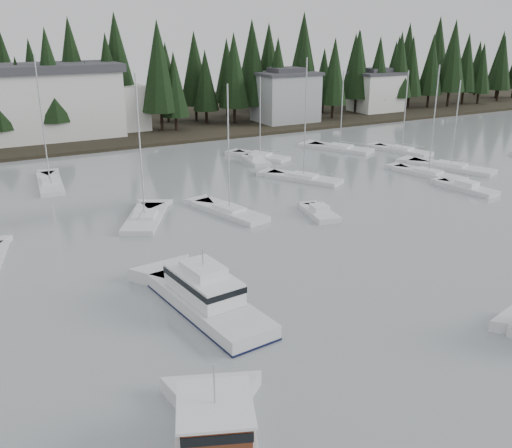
{
  "coord_description": "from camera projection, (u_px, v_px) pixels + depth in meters",
  "views": [
    {
      "loc": [
        -16.93,
        -9.33,
        17.35
      ],
      "look_at": [
        2.79,
        27.3,
        2.5
      ],
      "focal_mm": 40.0,
      "sensor_mm": 36.0,
      "label": 1
    }
  ],
  "objects": [
    {
      "name": "runabout_2",
      "position": [
        466.0,
        189.0,
        61.91
      ],
      "size": [
        3.03,
        7.05,
        1.42
      ],
      "rotation": [
        0.0,
        0.0,
        1.7
      ],
      "color": "silver",
      "rests_on": "ground"
    },
    {
      "name": "house_east_b",
      "position": [
        376.0,
        91.0,
        111.88
      ],
      "size": [
        9.54,
        7.42,
        8.25
      ],
      "color": "silver",
      "rests_on": "ground"
    },
    {
      "name": "house_east_a",
      "position": [
        286.0,
        96.0,
        100.23
      ],
      "size": [
        10.6,
        8.48,
        9.25
      ],
      "color": "#999EA0",
      "rests_on": "ground"
    },
    {
      "name": "sailboat_10",
      "position": [
        304.0,
        179.0,
        65.8
      ],
      "size": [
        6.73,
        9.08,
        14.21
      ],
      "rotation": [
        0.0,
        0.0,
        2.09
      ],
      "color": "silver",
      "rests_on": "ground"
    },
    {
      "name": "sailboat_5",
      "position": [
        230.0,
        213.0,
        54.37
      ],
      "size": [
        4.7,
        9.07,
        12.67
      ],
      "rotation": [
        0.0,
        0.0,
        1.83
      ],
      "color": "silver",
      "rests_on": "ground"
    },
    {
      "name": "sailboat_8",
      "position": [
        260.0,
        157.0,
        76.45
      ],
      "size": [
        5.93,
        8.41,
        11.17
      ],
      "rotation": [
        0.0,
        0.0,
        2.04
      ],
      "color": "silver",
      "rests_on": "ground"
    },
    {
      "name": "runabout_1",
      "position": [
        319.0,
        214.0,
        53.84
      ],
      "size": [
        3.1,
        5.43,
        1.42
      ],
      "rotation": [
        0.0,
        0.0,
        1.39
      ],
      "color": "silver",
      "rests_on": "ground"
    },
    {
      "name": "harbor_inn",
      "position": [
        50.0,
        102.0,
        86.15
      ],
      "size": [
        29.5,
        11.5,
        10.9
      ],
      "color": "silver",
      "rests_on": "ground"
    },
    {
      "name": "sailboat_13",
      "position": [
        340.0,
        149.0,
        81.26
      ],
      "size": [
        6.95,
        9.69,
        11.53
      ],
      "rotation": [
        0.0,
        0.0,
        2.05
      ],
      "color": "silver",
      "rests_on": "ground"
    },
    {
      "name": "sailboat_7",
      "position": [
        145.0,
        220.0,
        52.39
      ],
      "size": [
        6.46,
        8.55,
        13.79
      ],
      "rotation": [
        0.0,
        0.0,
        1.07
      ],
      "color": "silver",
      "rests_on": "ground"
    },
    {
      "name": "sailboat_12",
      "position": [
        450.0,
        168.0,
        70.86
      ],
      "size": [
        6.59,
        10.88,
        11.32
      ],
      "rotation": [
        0.0,
        0.0,
        1.96
      ],
      "color": "silver",
      "rests_on": "ground"
    },
    {
      "name": "conifer_treeline",
      "position": [
        70.0,
        134.0,
        92.45
      ],
      "size": [
        200.0,
        22.0,
        20.0
      ],
      "primitive_type": null,
      "color": "black",
      "rests_on": "ground"
    },
    {
      "name": "far_shore_land",
      "position": [
        57.0,
        124.0,
        101.57
      ],
      "size": [
        240.0,
        54.0,
        1.0
      ],
      "primitive_type": "cube",
      "color": "black",
      "rests_on": "ground"
    },
    {
      "name": "cabin_cruiser_center",
      "position": [
        207.0,
        300.0,
        36.04
      ],
      "size": [
        4.6,
        11.2,
        4.68
      ],
      "rotation": [
        0.0,
        0.0,
        1.68
      ],
      "color": "silver",
      "rests_on": "ground"
    },
    {
      "name": "sailboat_9",
      "position": [
        402.0,
        152.0,
        79.9
      ],
      "size": [
        4.62,
        8.93,
        11.68
      ],
      "rotation": [
        0.0,
        0.0,
        1.83
      ],
      "color": "silver",
      "rests_on": "ground"
    },
    {
      "name": "sailboat_11",
      "position": [
        50.0,
        185.0,
        63.67
      ],
      "size": [
        3.48,
        9.93,
        14.6
      ],
      "rotation": [
        0.0,
        0.0,
        1.47
      ],
      "color": "silver",
      "rests_on": "ground"
    },
    {
      "name": "runabout_4",
      "position": [
        256.0,
        161.0,
        74.06
      ],
      "size": [
        3.04,
        6.02,
        1.42
      ],
      "rotation": [
        0.0,
        0.0,
        1.42
      ],
      "color": "silver",
      "rests_on": "ground"
    },
    {
      "name": "sailboat_6",
      "position": [
        428.0,
        175.0,
        67.65
      ],
      "size": [
        4.22,
        9.4,
        13.32
      ],
      "rotation": [
        0.0,
        0.0,
        1.78
      ],
      "color": "silver",
      "rests_on": "ground"
    }
  ]
}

